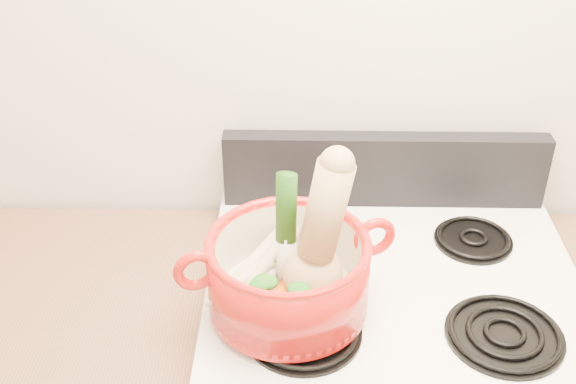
{
  "coord_description": "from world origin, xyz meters",
  "views": [
    {
      "loc": [
        -0.2,
        0.24,
        1.92
      ],
      "look_at": [
        -0.22,
        1.28,
        1.24
      ],
      "focal_mm": 45.0,
      "sensor_mm": 36.0,
      "label": 1
    }
  ],
  "objects": [
    {
      "name": "parsnip_0",
      "position": [
        -0.29,
        1.33,
        1.02
      ],
      "size": [
        0.16,
        0.22,
        0.06
      ],
      "primitive_type": "cone",
      "rotation": [
        1.66,
        0.0,
        -0.57
      ],
      "color": "beige",
      "rests_on": "dutch_oven"
    },
    {
      "name": "burner_front_right",
      "position": [
        0.19,
        1.24,
        0.96
      ],
      "size": [
        0.22,
        0.22,
        0.02
      ],
      "primitive_type": "cylinder",
      "color": "black",
      "rests_on": "cooktop"
    },
    {
      "name": "carrot_0",
      "position": [
        -0.23,
        1.28,
        1.02
      ],
      "size": [
        0.09,
        0.18,
        0.05
      ],
      "primitive_type": "cone",
      "rotation": [
        1.66,
        0.0,
        -0.31
      ],
      "color": "#C66009",
      "rests_on": "dutch_oven"
    },
    {
      "name": "burner_front_left",
      "position": [
        -0.19,
        1.24,
        0.96
      ],
      "size": [
        0.22,
        0.22,
        0.02
      ],
      "primitive_type": "cylinder",
      "color": "black",
      "rests_on": "cooktop"
    },
    {
      "name": "carrot_2",
      "position": [
        -0.21,
        1.24,
        1.03
      ],
      "size": [
        0.05,
        0.17,
        0.05
      ],
      "primitive_type": "cone",
      "rotation": [
        1.66,
        0.0,
        0.09
      ],
      "color": "#C34009",
      "rests_on": "dutch_oven"
    },
    {
      "name": "ginger",
      "position": [
        -0.19,
        1.37,
        1.02
      ],
      "size": [
        0.08,
        0.06,
        0.04
      ],
      "primitive_type": "ellipsoid",
      "rotation": [
        0.0,
        0.0,
        0.02
      ],
      "color": "#D8BF85",
      "rests_on": "dutch_oven"
    },
    {
      "name": "parsnip_1",
      "position": [
        -0.27,
        1.31,
        1.03
      ],
      "size": [
        0.11,
        0.19,
        0.06
      ],
      "primitive_type": "cone",
      "rotation": [
        1.66,
        0.0,
        -0.39
      ],
      "color": "beige",
      "rests_on": "dutch_oven"
    },
    {
      "name": "leek",
      "position": [
        -0.22,
        1.33,
        1.13
      ],
      "size": [
        0.05,
        0.07,
        0.26
      ],
      "primitive_type": "cylinder",
      "rotation": [
        -0.08,
        0.0,
        -0.18
      ],
      "color": "beige",
      "rests_on": "dutch_oven"
    },
    {
      "name": "carrot_1",
      "position": [
        -0.25,
        1.25,
        1.02
      ],
      "size": [
        0.07,
        0.14,
        0.04
      ],
      "primitive_type": "cone",
      "rotation": [
        1.66,
        0.0,
        -0.3
      ],
      "color": "#B73609",
      "rests_on": "dutch_oven"
    },
    {
      "name": "parsnip_3",
      "position": [
        -0.31,
        1.29,
        1.04
      ],
      "size": [
        0.14,
        0.13,
        0.05
      ],
      "primitive_type": "cone",
      "rotation": [
        1.66,
        0.0,
        -0.82
      ],
      "color": "beige",
      "rests_on": "dutch_oven"
    },
    {
      "name": "parsnip_2",
      "position": [
        -0.25,
        1.33,
        1.03
      ],
      "size": [
        0.09,
        0.2,
        0.06
      ],
      "primitive_type": "cone",
      "rotation": [
        1.66,
        0.0,
        -0.24
      ],
      "color": "beige",
      "rests_on": "dutch_oven"
    },
    {
      "name": "wall_back",
      "position": [
        0.0,
        1.75,
        1.3
      ],
      "size": [
        3.5,
        0.02,
        2.6
      ],
      "primitive_type": "cube",
      "color": "silver",
      "rests_on": "floor"
    },
    {
      "name": "parsnip_5",
      "position": [
        -0.26,
        1.33,
        1.05
      ],
      "size": [
        0.14,
        0.21,
        0.06
      ],
      "primitive_type": "cone",
      "rotation": [
        1.66,
        0.0,
        -0.48
      ],
      "color": "beige",
      "rests_on": "dutch_oven"
    },
    {
      "name": "cooktop",
      "position": [
        0.0,
        1.4,
        0.93
      ],
      "size": [
        0.78,
        0.67,
        0.03
      ],
      "primitive_type": "cube",
      "color": "white",
      "rests_on": "stove_body"
    },
    {
      "name": "burner_back_right",
      "position": [
        0.19,
        1.54,
        0.96
      ],
      "size": [
        0.17,
        0.17,
        0.02
      ],
      "primitive_type": "cylinder",
      "color": "black",
      "rests_on": "cooktop"
    },
    {
      "name": "parsnip_4",
      "position": [
        -0.29,
        1.34,
        1.04
      ],
      "size": [
        0.17,
        0.2,
        0.06
      ],
      "primitive_type": "cone",
      "rotation": [
        1.66,
        0.0,
        -0.66
      ],
      "color": "beige",
      "rests_on": "dutch_oven"
    },
    {
      "name": "dutch_oven",
      "position": [
        -0.22,
        1.3,
        1.04
      ],
      "size": [
        0.39,
        0.39,
        0.15
      ],
      "primitive_type": "cylinder",
      "rotation": [
        0.0,
        0.0,
        0.32
      ],
      "color": "#B7150F",
      "rests_on": "burner_front_left"
    },
    {
      "name": "squash",
      "position": [
        -0.17,
        1.3,
        1.15
      ],
      "size": [
        0.19,
        0.15,
        0.31
      ],
      "primitive_type": null,
      "rotation": [
        0.0,
        0.17,
        0.16
      ],
      "color": "tan",
      "rests_on": "dutch_oven"
    },
    {
      "name": "control_backsplash",
      "position": [
        0.0,
        1.7,
        1.04
      ],
      "size": [
        0.76,
        0.05,
        0.18
      ],
      "primitive_type": "cube",
      "color": "black",
      "rests_on": "cooktop"
    },
    {
      "name": "burner_back_left",
      "position": [
        -0.19,
        1.54,
        0.96
      ],
      "size": [
        0.17,
        0.17,
        0.02
      ],
      "primitive_type": "cylinder",
      "color": "black",
      "rests_on": "cooktop"
    },
    {
      "name": "pot_handle_right",
      "position": [
        -0.05,
        1.36,
        1.1
      ],
      "size": [
        0.09,
        0.05,
        0.09
      ],
      "primitive_type": "torus",
      "rotation": [
        1.57,
        0.0,
        0.32
      ],
      "color": "#B7150F",
      "rests_on": "dutch_oven"
    },
    {
      "name": "pot_handle_left",
      "position": [
        -0.39,
        1.25,
        1.1
      ],
      "size": [
        0.09,
        0.05,
        0.09
      ],
      "primitive_type": "torus",
      "rotation": [
        1.57,
        0.0,
        0.32
      ],
      "color": "#B7150F",
      "rests_on": "dutch_oven"
    }
  ]
}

